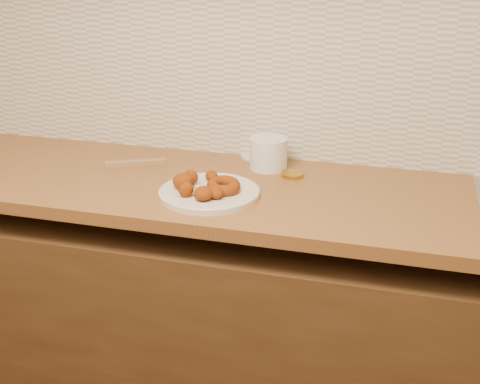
# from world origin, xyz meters

# --- Properties ---
(wall_back) EXTENTS (4.00, 0.02, 2.70)m
(wall_back) POSITION_xyz_m (0.00, 2.00, 1.35)
(wall_back) COLOR #BFAE91
(wall_back) RESTS_ON ground
(base_cabinet) EXTENTS (3.60, 0.60, 0.77)m
(base_cabinet) POSITION_xyz_m (0.00, 1.69, 0.39)
(base_cabinet) COLOR #53361F
(base_cabinet) RESTS_ON floor
(butcher_block) EXTENTS (2.30, 0.62, 0.04)m
(butcher_block) POSITION_xyz_m (-0.65, 1.69, 0.88)
(butcher_block) COLOR olive
(butcher_block) RESTS_ON base_cabinet
(backsplash) EXTENTS (3.60, 0.02, 0.60)m
(backsplash) POSITION_xyz_m (0.00, 1.99, 1.20)
(backsplash) COLOR silver
(backsplash) RESTS_ON wall_back
(donut_plate) EXTENTS (0.30, 0.30, 0.02)m
(donut_plate) POSITION_xyz_m (-0.27, 1.59, 0.91)
(donut_plate) COLOR beige
(donut_plate) RESTS_ON butcher_block
(ring_donut) EXTENTS (0.14, 0.14, 0.05)m
(ring_donut) POSITION_xyz_m (-0.22, 1.59, 0.93)
(ring_donut) COLOR maroon
(ring_donut) RESTS_ON donut_plate
(fried_dough_chunks) EXTENTS (0.18, 0.21, 0.05)m
(fried_dough_chunks) POSITION_xyz_m (-0.30, 1.56, 0.94)
(fried_dough_chunks) COLOR maroon
(fried_dough_chunks) RESTS_ON donut_plate
(plastic_tub) EXTENTS (0.16, 0.16, 0.10)m
(plastic_tub) POSITION_xyz_m (-0.15, 1.87, 0.95)
(plastic_tub) COLOR white
(plastic_tub) RESTS_ON butcher_block
(tub_lid) EXTENTS (0.15, 0.15, 0.01)m
(tub_lid) POSITION_xyz_m (-0.21, 1.97, 0.90)
(tub_lid) COLOR silver
(tub_lid) RESTS_ON butcher_block
(brass_jar_lid) EXTENTS (0.09, 0.09, 0.01)m
(brass_jar_lid) POSITION_xyz_m (-0.06, 1.81, 0.91)
(brass_jar_lid) COLOR #BB8C26
(brass_jar_lid) RESTS_ON butcher_block
(wooden_utensil) EXTENTS (0.20, 0.11, 0.02)m
(wooden_utensil) POSITION_xyz_m (-0.59, 1.78, 0.91)
(wooden_utensil) COLOR #946D46
(wooden_utensil) RESTS_ON butcher_block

